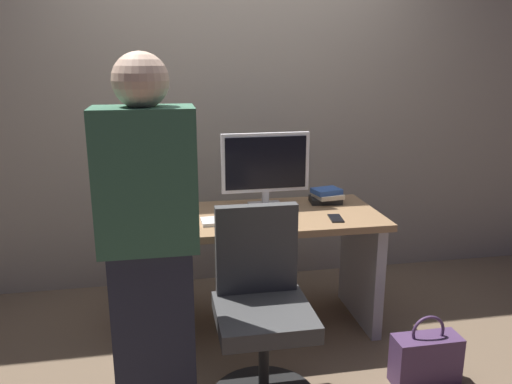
% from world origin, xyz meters
% --- Properties ---
extents(ground_plane, '(9.00, 9.00, 0.00)m').
position_xyz_m(ground_plane, '(0.00, 0.00, 0.00)').
color(ground_plane, brown).
extents(wall_back, '(6.40, 0.10, 3.00)m').
position_xyz_m(wall_back, '(0.00, 0.81, 1.50)').
color(wall_back, '#9E9384').
rests_on(wall_back, ground).
extents(desk, '(1.48, 0.67, 0.73)m').
position_xyz_m(desk, '(0.00, 0.00, 0.51)').
color(desk, '#93704C').
rests_on(desk, ground).
extents(office_chair, '(0.52, 0.52, 0.94)m').
position_xyz_m(office_chair, '(-0.09, -0.66, 0.43)').
color(office_chair, black).
rests_on(office_chair, ground).
extents(person_at_desk, '(0.40, 0.24, 1.64)m').
position_xyz_m(person_at_desk, '(-0.58, -0.76, 0.84)').
color(person_at_desk, '#262838').
rests_on(person_at_desk, ground).
extents(monitor, '(0.54, 0.14, 0.46)m').
position_xyz_m(monitor, '(0.10, 0.16, 0.98)').
color(monitor, silver).
rests_on(monitor, desk).
extents(keyboard, '(0.43, 0.14, 0.02)m').
position_xyz_m(keyboard, '(-0.10, -0.11, 0.74)').
color(keyboard, white).
rests_on(keyboard, desk).
extents(mouse, '(0.06, 0.10, 0.03)m').
position_xyz_m(mouse, '(0.18, -0.11, 0.74)').
color(mouse, white).
rests_on(mouse, desk).
extents(cup_near_keyboard, '(0.07, 0.07, 0.10)m').
position_xyz_m(cup_near_keyboard, '(-0.48, -0.13, 0.78)').
color(cup_near_keyboard, silver).
rests_on(cup_near_keyboard, desk).
extents(book_stack, '(0.21, 0.18, 0.09)m').
position_xyz_m(book_stack, '(0.49, 0.17, 0.77)').
color(book_stack, black).
rests_on(book_stack, desk).
extents(cell_phone, '(0.09, 0.15, 0.01)m').
position_xyz_m(cell_phone, '(0.44, -0.17, 0.73)').
color(cell_phone, black).
rests_on(cell_phone, desk).
extents(handbag, '(0.34, 0.14, 0.38)m').
position_xyz_m(handbag, '(0.75, -0.71, 0.14)').
color(handbag, '#4C3356').
rests_on(handbag, ground).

